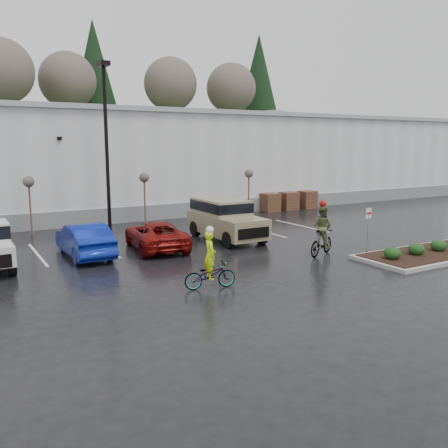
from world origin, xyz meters
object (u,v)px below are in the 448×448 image
pallet_stack_a (270,202)px  pallet_stack_c (307,199)px  sapling_east (249,176)px  fire_lane_sign (368,226)px  car_red (156,235)px  sapling_mid (144,180)px  pallet_stack_b (288,201)px  cyclist_hivis (210,269)px  sapling_west (29,185)px  lamppost (106,129)px  suv_tan (227,220)px  cyclist_olive (322,236)px  car_blue (84,240)px

pallet_stack_a → pallet_stack_c: same height
sapling_east → fire_lane_sign: 13.06m
car_red → sapling_mid: bearing=-99.5°
pallet_stack_b → pallet_stack_c: bearing=0.0°
sapling_east → cyclist_hivis: 16.88m
sapling_west → fire_lane_sign: 17.46m
pallet_stack_c → fire_lane_sign: fire_lane_sign is taller
lamppost → cyclist_hivis: size_ratio=4.25×
suv_tan → cyclist_olive: (1.83, -5.17, -0.14)m
sapling_west → pallet_stack_c: (20.00, 1.00, -2.05)m
sapling_west → fire_lane_sign: size_ratio=1.45×
sapling_east → pallet_stack_b: bearing=13.4°
suv_tan → cyclist_hivis: (-4.74, -6.95, -0.35)m
pallet_stack_b → cyclist_hivis: size_ratio=0.62×
car_blue → sapling_east: bearing=-154.3°
sapling_mid → cyclist_olive: 12.27m
pallet_stack_a → suv_tan: (-7.97, -7.33, 0.35)m
car_blue → car_red: car_blue is taller
sapling_west → cyclist_olive: (10.36, -11.50, -1.84)m
fire_lane_sign → car_red: size_ratio=0.46×
sapling_mid → pallet_stack_c: (13.50, 1.00, -2.05)m
sapling_east → car_red: (-9.46, -6.53, -2.06)m
cyclist_olive → pallet_stack_c: bearing=-60.3°
pallet_stack_c → sapling_east: bearing=-170.5°
pallet_stack_a → cyclist_hivis: (-12.71, -14.29, 0.00)m
sapling_west → pallet_stack_a: sapling_west is taller
pallet_stack_a → car_blue: (-15.25, -7.42, 0.07)m
pallet_stack_b → fire_lane_sign: fire_lane_sign is taller
sapling_east → suv_tan: sapling_east is taller
pallet_stack_b → suv_tan: bearing=-142.8°
sapling_mid → cyclist_hivis: (-2.71, -13.29, -2.05)m
pallet_stack_c → fire_lane_sign: size_ratio=0.61×
lamppost → pallet_stack_a: lamppost is taller
lamppost → sapling_east: size_ratio=2.88×
sapling_east → car_blue: (-12.75, -6.42, -1.98)m
sapling_mid → car_red: 7.12m
fire_lane_sign → suv_tan: fire_lane_sign is taller
pallet_stack_c → car_red: pallet_stack_c is taller
lamppost → suv_tan: 8.40m
sapling_west → sapling_east: (14.00, 0.00, 0.00)m
sapling_west → car_blue: size_ratio=0.71×
sapling_west → cyclist_hivis: 13.97m
pallet_stack_a → cyclist_olive: 13.93m
sapling_east → car_blue: 14.41m
cyclist_hivis → car_red: bearing=5.1°
sapling_east → suv_tan: 8.54m
sapling_east → pallet_stack_a: size_ratio=2.37×
cyclist_hivis → pallet_stack_a: bearing=-30.2°
sapling_west → suv_tan: 10.76m
cyclist_hivis → car_blue: bearing=31.7°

